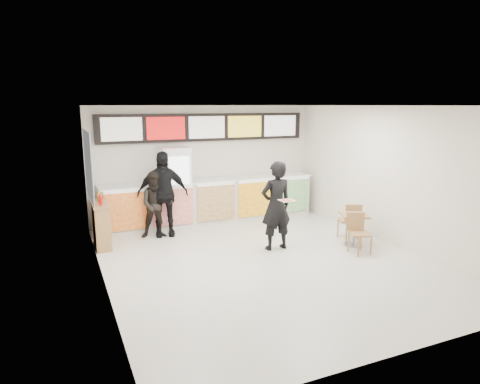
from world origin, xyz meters
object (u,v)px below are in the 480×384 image
customer_mid (163,194)px  drinks_fridge (175,188)px  condiment_ledge (101,225)px  service_counter (211,201)px  customer_main (276,206)px  customer_left (156,205)px  cafe_table (354,224)px

customer_mid → drinks_fridge: bearing=61.8°
customer_mid → condiment_ledge: (-1.42, -0.31, -0.50)m
service_counter → drinks_fridge: bearing=179.0°
service_counter → customer_mid: size_ratio=2.80×
customer_main → customer_mid: size_ratio=0.95×
drinks_fridge → customer_left: drinks_fridge is taller
customer_main → condiment_ledge: 3.75m
customer_left → cafe_table: (3.78, -2.30, -0.28)m
customer_main → condiment_ledge: size_ratio=1.63×
drinks_fridge → customer_mid: size_ratio=1.01×
drinks_fridge → customer_mid: drinks_fridge is taller
service_counter → cafe_table: bearing=-53.4°
drinks_fridge → customer_left: 0.96m
customer_left → customer_main: bearing=-30.9°
drinks_fridge → cafe_table: size_ratio=1.37×
customer_main → cafe_table: customer_main is taller
drinks_fridge → customer_main: drinks_fridge is taller
service_counter → customer_left: 1.72m
customer_left → condiment_ledge: 1.30m
customer_main → condiment_ledge: (-3.36, 1.60, -0.45)m
drinks_fridge → service_counter: bearing=-1.0°
customer_main → cafe_table: size_ratio=1.29×
customer_main → customer_left: customer_main is taller
customer_main → customer_left: (-2.12, 1.83, -0.17)m
condiment_ledge → customer_left: bearing=10.5°
customer_main → customer_left: bearing=-41.5°
service_counter → customer_mid: bearing=-157.4°
service_counter → drinks_fridge: size_ratio=2.78×
customer_main → customer_mid: 2.72m
drinks_fridge → customer_left: bearing=-133.3°
customer_left → cafe_table: customer_left is taller
drinks_fridge → cafe_table: 4.37m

